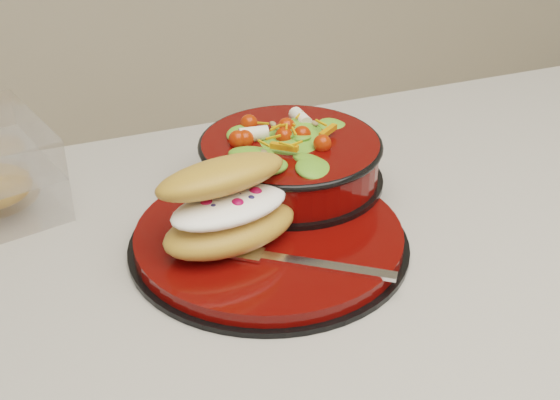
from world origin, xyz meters
name	(u,v)px	position (x,y,z in m)	size (l,w,h in m)	color
dinner_plate	(270,239)	(-0.13, 0.06, 0.91)	(0.28, 0.28, 0.02)	black
salad_bowl	(290,155)	(-0.07, 0.15, 0.95)	(0.21, 0.21, 0.09)	black
croissant	(227,206)	(-0.17, 0.06, 0.96)	(0.15, 0.11, 0.08)	gold
fork	(300,262)	(-0.12, 0.00, 0.92)	(0.15, 0.11, 0.00)	silver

